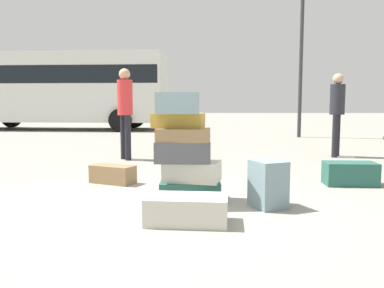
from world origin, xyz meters
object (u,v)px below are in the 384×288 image
(person_tourist_with_camera, at_px, (125,105))
(parked_bus, at_px, (60,86))
(suitcase_slate_foreground_near, at_px, (268,184))
(person_bearded_onlooker, at_px, (337,107))
(suitcase_tower, at_px, (185,154))
(suitcase_cream_foreground_far, at_px, (187,210))
(suitcase_brown_upright_blue, at_px, (113,174))
(suitcase_teal_right_side, at_px, (350,174))

(person_tourist_with_camera, bearing_deg, parked_bus, 172.47)
(suitcase_slate_foreground_near, relative_size, person_tourist_with_camera, 0.28)
(suitcase_slate_foreground_near, distance_m, person_tourist_with_camera, 4.27)
(person_bearded_onlooker, xyz_separation_m, parked_bus, (-8.79, 8.38, 0.80))
(suitcase_tower, relative_size, suitcase_cream_foreground_far, 1.62)
(suitcase_cream_foreground_far, height_order, suitcase_brown_upright_blue, suitcase_cream_foreground_far)
(parked_bus, bearing_deg, suitcase_tower, -61.87)
(suitcase_slate_foreground_near, xyz_separation_m, parked_bus, (-6.69, 12.46, 1.58))
(suitcase_brown_upright_blue, bearing_deg, suitcase_slate_foreground_near, -8.91)
(suitcase_cream_foreground_far, bearing_deg, person_tourist_with_camera, 112.12)
(suitcase_slate_foreground_near, relative_size, person_bearded_onlooker, 0.29)
(suitcase_cream_foreground_far, relative_size, suitcase_brown_upright_blue, 1.23)
(suitcase_slate_foreground_near, height_order, parked_bus, parked_bus)
(suitcase_tower, xyz_separation_m, person_bearded_onlooker, (2.99, 3.81, 0.49))
(suitcase_tower, relative_size, suitcase_teal_right_side, 1.80)
(suitcase_teal_right_side, xyz_separation_m, suitcase_brown_upright_blue, (-3.29, 0.05, -0.03))
(person_tourist_with_camera, bearing_deg, suitcase_slate_foreground_near, -2.24)
(suitcase_teal_right_side, xyz_separation_m, person_tourist_with_camera, (-3.54, 2.36, 0.92))
(suitcase_brown_upright_blue, relative_size, person_bearded_onlooker, 0.36)
(suitcase_cream_foreground_far, bearing_deg, suitcase_slate_foreground_near, 37.79)
(suitcase_brown_upright_blue, bearing_deg, person_tourist_with_camera, 119.85)
(suitcase_cream_foreground_far, relative_size, suitcase_teal_right_side, 1.11)
(suitcase_tower, relative_size, suitcase_brown_upright_blue, 2.00)
(suitcase_cream_foreground_far, relative_size, person_tourist_with_camera, 0.43)
(suitcase_tower, distance_m, suitcase_cream_foreground_far, 0.94)
(suitcase_slate_foreground_near, bearing_deg, suitcase_teal_right_side, 17.71)
(suitcase_brown_upright_blue, height_order, suitcase_slate_foreground_near, suitcase_slate_foreground_near)
(suitcase_tower, height_order, suitcase_cream_foreground_far, suitcase_tower)
(suitcase_tower, distance_m, person_tourist_with_camera, 3.58)
(person_tourist_with_camera, xyz_separation_m, parked_bus, (-4.47, 8.90, 0.76))
(suitcase_tower, distance_m, parked_bus, 13.56)
(suitcase_cream_foreground_far, height_order, person_bearded_onlooker, person_bearded_onlooker)
(suitcase_cream_foreground_far, height_order, suitcase_teal_right_side, suitcase_teal_right_side)
(person_bearded_onlooker, bearing_deg, suitcase_teal_right_side, 13.62)
(suitcase_cream_foreground_far, bearing_deg, suitcase_teal_right_side, 43.00)
(suitcase_tower, bearing_deg, suitcase_cream_foreground_far, -86.95)
(suitcase_brown_upright_blue, xyz_separation_m, parked_bus, (-4.73, 11.21, 1.71))
(suitcase_teal_right_side, bearing_deg, parked_bus, 127.04)
(person_bearded_onlooker, bearing_deg, suitcase_slate_foreground_near, 1.41)
(person_tourist_with_camera, bearing_deg, suitcase_teal_right_side, 22.15)
(suitcase_tower, height_order, person_tourist_with_camera, person_tourist_with_camera)
(suitcase_tower, relative_size, parked_bus, 0.14)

